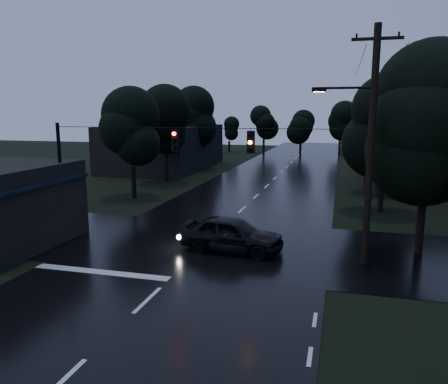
% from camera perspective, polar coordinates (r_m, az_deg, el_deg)
% --- Properties ---
extents(main_road, '(12.00, 120.00, 0.02)m').
position_cam_1_polar(main_road, '(39.23, 5.59, 0.73)').
color(main_road, black).
rests_on(main_road, ground).
extents(cross_street, '(60.00, 9.00, 0.02)m').
position_cam_1_polar(cross_street, '(22.11, -2.25, -6.76)').
color(cross_street, black).
rests_on(cross_street, ground).
extents(building_far_right, '(10.00, 14.00, 4.40)m').
position_cam_1_polar(building_far_right, '(43.07, 25.31, 3.60)').
color(building_far_right, black).
rests_on(building_far_right, ground).
extents(building_far_left, '(10.00, 16.00, 5.00)m').
position_cam_1_polar(building_far_left, '(52.43, -7.82, 5.84)').
color(building_far_left, black).
rests_on(building_far_left, ground).
extents(utility_pole_main, '(3.50, 0.30, 10.00)m').
position_cam_1_polar(utility_pole_main, '(19.24, 18.39, 6.13)').
color(utility_pole_main, black).
rests_on(utility_pole_main, ground).
extents(utility_pole_far, '(2.00, 0.30, 7.50)m').
position_cam_1_polar(utility_pole_far, '(36.31, 18.24, 5.67)').
color(utility_pole_far, black).
rests_on(utility_pole_far, ground).
extents(anchor_pole_left, '(0.18, 0.18, 6.00)m').
position_cam_1_polar(anchor_pole_left, '(23.89, -20.50, 1.26)').
color(anchor_pole_left, black).
rests_on(anchor_pole_left, ground).
extents(span_signals, '(15.00, 0.37, 1.12)m').
position_cam_1_polar(span_signals, '(20.04, -1.69, 6.75)').
color(span_signals, black).
rests_on(span_signals, ground).
extents(tree_corner_near, '(4.48, 4.48, 9.44)m').
position_cam_1_polar(tree_corner_near, '(21.49, 25.19, 8.03)').
color(tree_corner_near, black).
rests_on(tree_corner_near, ground).
extents(tree_left_a, '(3.92, 3.92, 8.26)m').
position_cam_1_polar(tree_left_a, '(33.86, -11.97, 7.98)').
color(tree_left_a, black).
rests_on(tree_left_a, ground).
extents(tree_left_b, '(4.20, 4.20, 8.85)m').
position_cam_1_polar(tree_left_b, '(41.36, -7.67, 9.01)').
color(tree_left_b, black).
rests_on(tree_left_b, ground).
extents(tree_left_c, '(4.48, 4.48, 9.44)m').
position_cam_1_polar(tree_left_c, '(50.92, -3.92, 9.72)').
color(tree_left_c, black).
rests_on(tree_left_c, ground).
extents(tree_right_a, '(4.20, 4.20, 8.85)m').
position_cam_1_polar(tree_right_a, '(30.30, 20.34, 8.03)').
color(tree_right_a, black).
rests_on(tree_right_a, ground).
extents(tree_right_b, '(4.48, 4.48, 9.44)m').
position_cam_1_polar(tree_right_b, '(38.31, 20.23, 8.94)').
color(tree_right_b, black).
rests_on(tree_right_b, ground).
extents(tree_right_c, '(4.76, 4.76, 10.03)m').
position_cam_1_polar(tree_right_c, '(48.32, 19.96, 9.55)').
color(tree_right_c, black).
rests_on(tree_right_c, ground).
extents(car, '(5.09, 2.48, 1.67)m').
position_cam_1_polar(car, '(20.74, 1.01, -5.49)').
color(car, black).
rests_on(car, ground).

